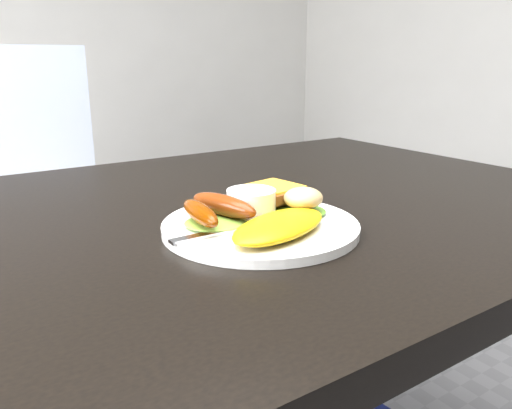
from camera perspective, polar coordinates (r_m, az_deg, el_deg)
dining_table at (r=0.74m, az=-3.32°, el=-1.58°), size 1.20×0.80×0.04m
dining_chair at (r=1.81m, az=-23.01°, el=-1.36°), size 0.53×0.53×0.06m
person at (r=1.20m, az=-6.34°, el=11.02°), size 0.63×0.44×1.70m
plate at (r=0.62m, az=0.51°, el=-2.50°), size 0.25×0.25×0.01m
lettuce_left at (r=0.61m, az=-4.59°, el=-2.03°), size 0.09×0.09×0.01m
lettuce_right at (r=0.65m, az=4.83°, el=-0.81°), size 0.08×0.08×0.01m
omelette at (r=0.58m, az=2.72°, el=-2.44°), size 0.17×0.12×0.02m
sausage_a at (r=0.59m, az=-6.41°, el=-0.95°), size 0.03×0.10×0.02m
sausage_b at (r=0.62m, az=-3.77°, el=-0.06°), size 0.05×0.11×0.03m
ramekin at (r=0.64m, az=-0.54°, el=0.09°), size 0.08×0.08×0.04m
toast_a at (r=0.68m, az=0.46°, el=0.29°), size 0.08×0.08×0.01m
toast_b at (r=0.69m, az=1.95°, el=1.42°), size 0.09×0.09×0.01m
potato_salad at (r=0.64m, az=5.42°, el=0.75°), size 0.06×0.05×0.03m
fork at (r=0.59m, az=-2.70°, el=-2.84°), size 0.16×0.01×0.00m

